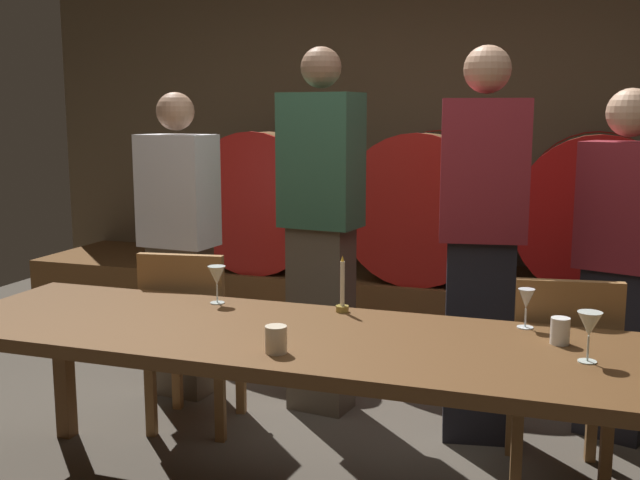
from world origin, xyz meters
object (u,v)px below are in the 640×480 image
wine_barrel_right (596,211)px  dining_table (313,351)px  guest_center_left (321,229)px  guest_center_right (481,243)px  guest_far_right (621,263)px  candle_left (342,296)px  cup_right (560,331)px  wine_glass_center_left (526,300)px  guest_far_left (179,244)px  wine_glass_far_left (217,277)px  wine_barrel_left (276,198)px  cup_left (276,339)px  wine_barrel_center (428,204)px  chair_right (562,370)px  chair_left (191,332)px  wine_glass_center_right (589,325)px

wine_barrel_right → dining_table: size_ratio=0.31×
guest_center_left → guest_center_right: 0.81m
guest_center_right → guest_far_right: size_ratio=1.11×
wine_barrel_right → candle_left: wine_barrel_right is taller
cup_right → wine_glass_center_left: bearing=127.2°
guest_far_left → guest_far_right: size_ratio=1.00×
dining_table → guest_far_right: guest_far_right is taller
candle_left → guest_center_right: bearing=53.4°
guest_center_right → wine_glass_far_left: guest_center_right is taller
wine_glass_far_left → guest_center_right: bearing=33.5°
wine_barrel_left → cup_left: bearing=-68.0°
wine_barrel_center → cup_left: (-0.04, -2.44, -0.17)m
chair_right → guest_far_left: size_ratio=0.55×
wine_barrel_right → cup_left: wine_barrel_right is taller
guest_far_left → guest_far_right: 2.20m
chair_left → candle_left: (0.83, -0.27, 0.30)m
wine_glass_far_left → guest_center_left: bearing=75.6°
wine_glass_center_right → cup_left: wine_glass_center_right is taller
wine_barrel_center → wine_glass_far_left: (-0.52, -1.90, -0.11)m
wine_barrel_left → cup_left: (0.99, -2.44, -0.17)m
chair_left → wine_glass_center_left: size_ratio=5.98×
dining_table → guest_far_left: (-1.11, 1.03, 0.16)m
candle_left → cup_right: bearing=-11.3°
wine_glass_center_left → cup_right: 0.22m
wine_barrel_right → wine_glass_center_right: wine_barrel_right is taller
candle_left → dining_table: bearing=-91.6°
wine_glass_center_left → cup_right: size_ratio=1.60×
guest_far_right → wine_glass_far_left: 1.84m
wine_barrel_left → wine_glass_far_left: bearing=-75.1°
wine_glass_center_left → cup_left: bearing=-143.1°
guest_far_left → wine_glass_far_left: 0.94m
guest_far_left → wine_glass_far_left: bearing=133.7°
guest_far_right → candle_left: bearing=58.3°
chair_left → wine_glass_center_right: size_ratio=5.35×
wine_barrel_right → dining_table: wine_barrel_right is taller
cup_right → guest_far_right: bearing=76.9°
cup_right → wine_barrel_right: bearing=86.0°
wine_barrel_center → wine_glass_center_left: wine_barrel_center is taller
wine_glass_center_left → cup_left: 0.95m
dining_table → guest_far_right: 1.62m
wine_barrel_center → cup_left: wine_barrel_center is taller
guest_far_left → candle_left: guest_far_left is taller
guest_far_left → cup_right: 2.13m
dining_table → candle_left: (0.01, 0.33, 0.13)m
wine_barrel_left → guest_center_left: guest_center_left is taller
wine_glass_center_left → guest_center_right: bearing=111.1°
wine_barrel_left → chair_right: size_ratio=1.02×
candle_left → cup_left: (-0.05, -0.57, -0.02)m
wine_barrel_right → guest_center_right: (-0.51, -1.24, -0.02)m
wine_barrel_left → guest_far_left: 1.18m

